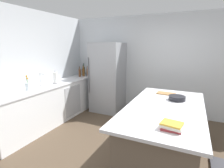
# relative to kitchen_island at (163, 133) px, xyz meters

# --- Properties ---
(ground_plane) EXTENTS (7.20, 7.20, 0.00)m
(ground_plane) POSITION_rel_kitchen_island_xyz_m (-0.56, -0.18, -0.46)
(ground_plane) COLOR #4C3D2D
(wall_rear) EXTENTS (6.00, 0.10, 2.60)m
(wall_rear) POSITION_rel_kitchen_island_xyz_m (-0.56, 2.07, 0.84)
(wall_rear) COLOR silver
(wall_rear) RESTS_ON ground_plane
(wall_left) EXTENTS (0.10, 6.00, 2.60)m
(wall_left) POSITION_rel_kitchen_island_xyz_m (-3.01, -0.18, 0.84)
(wall_left) COLOR silver
(wall_left) RESTS_ON ground_plane
(counter_run_left) EXTENTS (0.64, 3.08, 0.93)m
(counter_run_left) POSITION_rel_kitchen_island_xyz_m (-2.66, 0.40, 0.00)
(counter_run_left) COLOR white
(counter_run_left) RESTS_ON ground_plane
(kitchen_island) EXTENTS (1.11, 2.16, 0.91)m
(kitchen_island) POSITION_rel_kitchen_island_xyz_m (0.00, 0.00, 0.00)
(kitchen_island) COLOR brown
(kitchen_island) RESTS_ON ground_plane
(refrigerator) EXTENTS (0.82, 0.79, 1.89)m
(refrigerator) POSITION_rel_kitchen_island_xyz_m (-1.79, 1.65, 0.49)
(refrigerator) COLOR #93969B
(refrigerator) RESTS_ON ground_plane
(sink_faucet) EXTENTS (0.15, 0.05, 0.30)m
(sink_faucet) POSITION_rel_kitchen_island_xyz_m (-2.70, 0.14, 0.62)
(sink_faucet) COLOR silver
(sink_faucet) RESTS_ON counter_run_left
(flower_vase) EXTENTS (0.09, 0.09, 0.31)m
(flower_vase) POSITION_rel_kitchen_island_xyz_m (-2.69, -0.23, 0.56)
(flower_vase) COLOR silver
(flower_vase) RESTS_ON counter_run_left
(paper_towel_roll) EXTENTS (0.14, 0.14, 0.31)m
(paper_towel_roll) POSITION_rel_kitchen_island_xyz_m (-2.61, 0.49, 0.60)
(paper_towel_roll) COLOR gray
(paper_towel_roll) RESTS_ON counter_run_left
(vinegar_bottle) EXTENTS (0.05, 0.05, 0.28)m
(vinegar_bottle) POSITION_rel_kitchen_island_xyz_m (-2.57, 1.82, 0.57)
(vinegar_bottle) COLOR #994C23
(vinegar_bottle) RESTS_ON counter_run_left
(wine_bottle) EXTENTS (0.07, 0.07, 0.37)m
(wine_bottle) POSITION_rel_kitchen_island_xyz_m (-2.64, 1.73, 0.61)
(wine_bottle) COLOR #19381E
(wine_bottle) RESTS_ON counter_run_left
(whiskey_bottle) EXTENTS (0.07, 0.07, 0.32)m
(whiskey_bottle) POSITION_rel_kitchen_island_xyz_m (-2.60, 1.64, 0.59)
(whiskey_bottle) COLOR brown
(whiskey_bottle) RESTS_ON counter_run_left
(syrup_bottle) EXTENTS (0.07, 0.07, 0.29)m
(syrup_bottle) POSITION_rel_kitchen_island_xyz_m (-2.65, 1.54, 0.58)
(syrup_bottle) COLOR #5B3319
(syrup_bottle) RESTS_ON counter_run_left
(cookbook_stack) EXTENTS (0.25, 0.21, 0.08)m
(cookbook_stack) POSITION_rel_kitchen_island_xyz_m (0.17, -0.74, 0.49)
(cookbook_stack) COLOR #A83338
(cookbook_stack) RESTS_ON kitchen_island
(mixing_bowl) EXTENTS (0.27, 0.27, 0.08)m
(mixing_bowl) POSITION_rel_kitchen_island_xyz_m (0.13, 0.40, 0.49)
(mixing_bowl) COLOR black
(mixing_bowl) RESTS_ON kitchen_island
(cutting_board) EXTENTS (0.35, 0.22, 0.02)m
(cutting_board) POSITION_rel_kitchen_island_xyz_m (-0.09, 0.73, 0.46)
(cutting_board) COLOR #9E7042
(cutting_board) RESTS_ON kitchen_island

